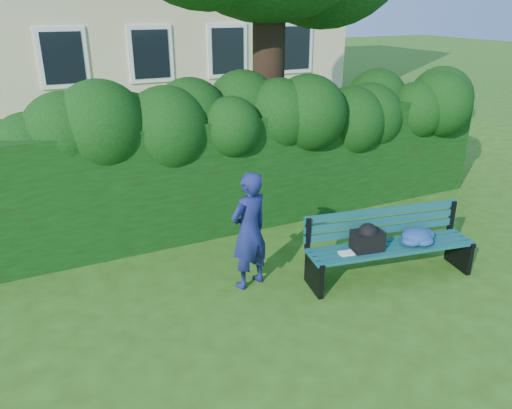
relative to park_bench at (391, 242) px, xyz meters
name	(u,v)px	position (x,y,z in m)	size (l,w,h in m)	color
ground	(277,290)	(-1.50, 0.34, -0.50)	(80.00, 80.00, 0.00)	#315213
hedge	(211,173)	(-1.50, 2.54, 0.40)	(10.00, 1.00, 1.80)	black
park_bench	(391,242)	(0.00, 0.00, 0.00)	(2.28, 0.94, 0.89)	#0D4343
man_reading	(249,231)	(-1.76, 0.61, 0.26)	(0.56, 0.37, 1.53)	navy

